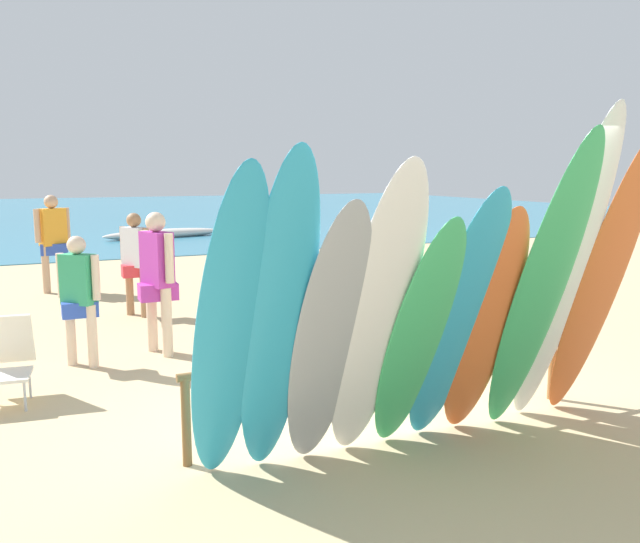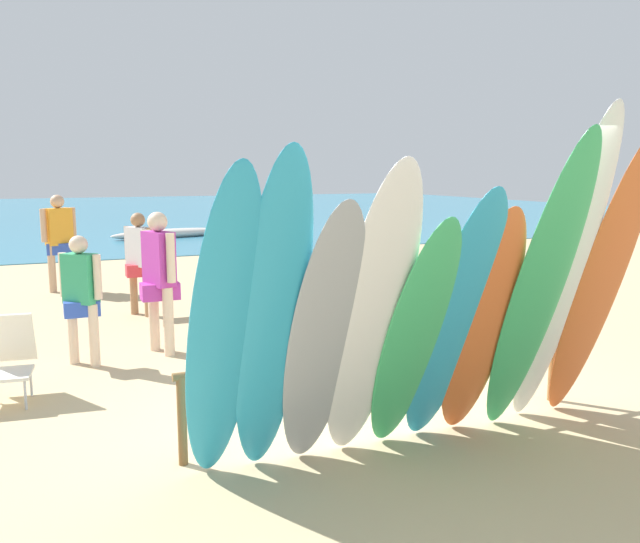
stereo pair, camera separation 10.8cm
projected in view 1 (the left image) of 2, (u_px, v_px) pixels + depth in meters
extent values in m
plane|color=tan|center=(139.00, 249.00, 18.20)|extent=(60.00, 60.00, 0.00)
cube|color=teal|center=(86.00, 212.00, 34.45)|extent=(60.00, 40.00, 0.02)
cylinder|color=brown|center=(186.00, 422.00, 4.80)|extent=(0.07, 0.07, 0.68)
cylinder|color=brown|center=(552.00, 365.00, 6.22)|extent=(0.07, 0.07, 0.68)
cylinder|color=brown|center=(394.00, 351.00, 5.46)|extent=(3.64, 0.06, 0.06)
ellipsoid|color=#289EC6|center=(229.00, 334.00, 4.20)|extent=(0.53, 0.98, 2.26)
ellipsoid|color=#289EC6|center=(278.00, 323.00, 4.31)|extent=(0.49, 0.96, 2.36)
ellipsoid|color=#999EA3|center=(328.00, 341.00, 4.51)|extent=(0.53, 0.87, 2.02)
ellipsoid|color=white|center=(376.00, 319.00, 4.59)|extent=(0.58, 0.98, 2.28)
ellipsoid|color=#38B266|center=(418.00, 338.00, 4.83)|extent=(0.60, 0.91, 1.89)
ellipsoid|color=#289EC6|center=(457.00, 321.00, 4.94)|extent=(0.65, 0.96, 2.09)
ellipsoid|color=orange|center=(484.00, 326.00, 5.10)|extent=(0.59, 0.87, 1.94)
ellipsoid|color=#38B266|center=(540.00, 292.00, 5.04)|extent=(0.54, 1.12, 2.50)
ellipsoid|color=white|center=(565.00, 273.00, 5.29)|extent=(0.49, 1.01, 2.70)
ellipsoid|color=orange|center=(601.00, 282.00, 5.49)|extent=(0.54, 0.94, 2.50)
cylinder|color=#9E704C|center=(144.00, 292.00, 9.72)|extent=(0.11, 0.11, 0.76)
cylinder|color=#9E704C|center=(130.00, 290.00, 9.89)|extent=(0.11, 0.11, 0.76)
cube|color=#DB333D|center=(136.00, 271.00, 9.76)|extent=(0.41, 0.25, 0.18)
cube|color=silver|center=(135.00, 247.00, 9.70)|extent=(0.39, 0.44, 0.59)
sphere|color=#9E704C|center=(134.00, 220.00, 9.64)|extent=(0.21, 0.21, 0.21)
cylinder|color=#9E704C|center=(147.00, 246.00, 9.56)|extent=(0.09, 0.09, 0.53)
cylinder|color=#9E704C|center=(123.00, 244.00, 9.83)|extent=(0.09, 0.09, 0.53)
cylinder|color=beige|center=(92.00, 336.00, 7.22)|extent=(0.11, 0.11, 0.71)
cylinder|color=beige|center=(71.00, 334.00, 7.32)|extent=(0.11, 0.11, 0.71)
cube|color=#2D4CB2|center=(80.00, 309.00, 7.22)|extent=(0.38, 0.24, 0.17)
cube|color=#33A36B|center=(78.00, 279.00, 7.17)|extent=(0.40, 0.39, 0.56)
sphere|color=beige|center=(76.00, 245.00, 7.12)|extent=(0.20, 0.20, 0.20)
cylinder|color=beige|center=(96.00, 278.00, 7.09)|extent=(0.09, 0.09, 0.50)
cylinder|color=beige|center=(61.00, 275.00, 7.25)|extent=(0.09, 0.09, 0.50)
cylinder|color=tan|center=(46.00, 270.00, 11.63)|extent=(0.13, 0.13, 0.85)
cylinder|color=tan|center=(64.00, 268.00, 11.90)|extent=(0.13, 0.13, 0.85)
cube|color=#2D4CB2|center=(54.00, 249.00, 11.71)|extent=(0.46, 0.28, 0.20)
cube|color=orange|center=(53.00, 227.00, 11.65)|extent=(0.49, 0.40, 0.66)
sphere|color=tan|center=(51.00, 202.00, 11.58)|extent=(0.24, 0.24, 0.24)
cylinder|color=tan|center=(37.00, 226.00, 11.43)|extent=(0.10, 0.10, 0.59)
cylinder|color=tan|center=(67.00, 224.00, 11.86)|extent=(0.10, 0.10, 0.59)
cylinder|color=beige|center=(167.00, 322.00, 7.65)|extent=(0.13, 0.13, 0.82)
cylinder|color=beige|center=(152.00, 318.00, 7.89)|extent=(0.13, 0.13, 0.82)
cube|color=#B23399|center=(158.00, 292.00, 7.72)|extent=(0.44, 0.27, 0.20)
cube|color=#B23399|center=(157.00, 259.00, 7.66)|extent=(0.36, 0.48, 0.65)
sphere|color=beige|center=(155.00, 222.00, 7.59)|extent=(0.23, 0.23, 0.23)
cylinder|color=beige|center=(169.00, 258.00, 7.46)|extent=(0.10, 0.10, 0.57)
cylinder|color=beige|center=(145.00, 254.00, 7.84)|extent=(0.10, 0.10, 0.57)
cylinder|color=#B7B7BC|center=(25.00, 396.00, 5.93)|extent=(0.02, 0.02, 0.28)
cylinder|color=#B7B7BC|center=(30.00, 384.00, 6.28)|extent=(0.02, 0.02, 0.28)
cube|color=silver|center=(2.00, 376.00, 6.02)|extent=(0.55, 0.50, 0.03)
cube|color=silver|center=(5.00, 339.00, 6.29)|extent=(0.52, 0.30, 0.52)
ellipsoid|color=silver|center=(164.00, 234.00, 21.25)|extent=(4.06, 1.40, 0.32)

